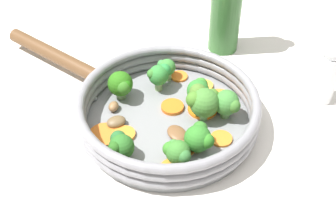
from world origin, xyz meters
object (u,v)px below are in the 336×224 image
(salt_shaker, at_px, (327,72))
(broccoli_floret_8, at_px, (199,138))
(broccoli_floret_5, at_px, (177,152))
(carrot_slice_2, at_px, (205,86))
(carrot_slice_9, at_px, (224,103))
(broccoli_floret_2, at_px, (121,85))
(broccoli_floret_6, at_px, (120,145))
(carrot_slice_7, at_px, (220,98))
(broccoli_floret_1, at_px, (198,91))
(carrot_slice_4, at_px, (187,148))
(skillet, at_px, (168,122))
(carrot_slice_10, at_px, (202,109))
(carrot_slice_8, at_px, (221,139))
(carrot_slice_3, at_px, (172,107))
(carrot_slice_0, at_px, (125,134))
(mushroom_piece_1, at_px, (114,106))
(broccoli_floret_4, at_px, (203,101))
(mushroom_piece_0, at_px, (180,132))
(broccoli_floret_7, at_px, (166,68))
(carrot_slice_6, at_px, (173,169))
(mushroom_piece_3, at_px, (182,149))
(carrot_slice_5, at_px, (104,135))
(broccoli_floret_0, at_px, (226,103))
(carrot_slice_1, at_px, (179,76))

(salt_shaker, bearing_deg, broccoli_floret_8, 100.13)
(broccoli_floret_5, xyz_separation_m, salt_shaker, (0.06, -0.28, 0.02))
(carrot_slice_2, xyz_separation_m, carrot_slice_9, (-0.05, -0.01, 0.00))
(broccoli_floret_2, bearing_deg, carrot_slice_9, -115.87)
(broccoli_floret_6, relative_size, salt_shaker, 0.38)
(carrot_slice_7, relative_size, broccoli_floret_1, 0.88)
(carrot_slice_4, bearing_deg, carrot_slice_7, -48.01)
(skillet, distance_m, carrot_slice_10, 0.06)
(broccoli_floret_1, relative_size, broccoli_floret_8, 1.02)
(carrot_slice_8, height_order, broccoli_floret_2, broccoli_floret_2)
(carrot_slice_3, bearing_deg, broccoli_floret_2, 52.32)
(carrot_slice_0, bearing_deg, mushroom_piece_1, -0.44)
(broccoli_floret_4, bearing_deg, carrot_slice_3, 45.55)
(broccoli_floret_4, relative_size, mushroom_piece_0, 1.55)
(carrot_slice_2, height_order, carrot_slice_7, same)
(carrot_slice_10, height_order, broccoli_floret_5, broccoli_floret_5)
(carrot_slice_0, xyz_separation_m, carrot_slice_10, (0.01, -0.13, -0.00))
(broccoli_floret_4, distance_m, broccoli_floret_7, 0.11)
(carrot_slice_10, bearing_deg, carrot_slice_0, 94.35)
(carrot_slice_4, relative_size, carrot_slice_10, 0.64)
(carrot_slice_6, height_order, broccoli_floret_7, broccoli_floret_7)
(skillet, height_order, carrot_slice_9, carrot_slice_9)
(broccoli_floret_7, distance_m, mushroom_piece_3, 0.17)
(mushroom_piece_0, bearing_deg, broccoli_floret_4, -63.77)
(carrot_slice_4, distance_m, carrot_slice_6, 0.05)
(carrot_slice_5, xyz_separation_m, broccoli_floret_6, (-0.05, -0.01, 0.02))
(carrot_slice_9, bearing_deg, carrot_slice_2, 12.23)
(broccoli_floret_1, height_order, broccoli_floret_4, broccoli_floret_4)
(carrot_slice_7, xyz_separation_m, broccoli_floret_6, (-0.06, 0.19, 0.02))
(mushroom_piece_1, bearing_deg, salt_shaker, -104.00)
(carrot_slice_9, height_order, broccoli_floret_0, broccoli_floret_0)
(carrot_slice_5, height_order, broccoli_floret_6, broccoli_floret_6)
(carrot_slice_1, bearing_deg, broccoli_floret_0, -165.77)
(broccoli_floret_1, bearing_deg, broccoli_floret_7, 16.63)
(broccoli_floret_6, bearing_deg, broccoli_floret_7, -40.75)
(carrot_slice_8, bearing_deg, broccoli_floret_2, 37.85)
(carrot_slice_6, bearing_deg, broccoli_floret_0, -57.42)
(carrot_slice_4, xyz_separation_m, mushroom_piece_0, (0.03, -0.00, 0.00))
(carrot_slice_5, bearing_deg, carrot_slice_10, -89.47)
(carrot_slice_6, relative_size, mushroom_piece_1, 1.85)
(skillet, height_order, salt_shaker, salt_shaker)
(carrot_slice_5, relative_size, mushroom_piece_0, 1.33)
(carrot_slice_9, relative_size, broccoli_floret_7, 1.08)
(carrot_slice_1, height_order, broccoli_floret_0, broccoli_floret_0)
(broccoli_floret_8, relative_size, mushroom_piece_1, 2.20)
(broccoli_floret_0, distance_m, broccoli_floret_7, 0.13)
(broccoli_floret_7, bearing_deg, broccoli_floret_5, 163.87)
(broccoli_floret_7, bearing_deg, broccoli_floret_6, 139.25)
(carrot_slice_9, bearing_deg, carrot_slice_8, 151.54)
(carrot_slice_4, relative_size, carrot_slice_5, 0.64)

